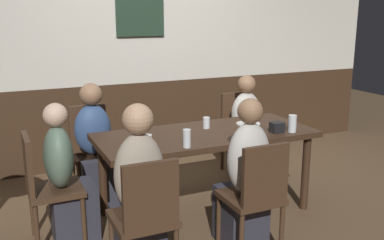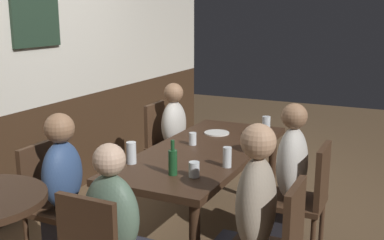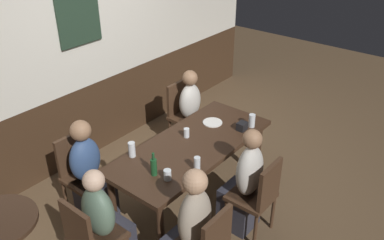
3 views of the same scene
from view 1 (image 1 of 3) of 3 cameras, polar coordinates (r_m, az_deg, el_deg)
ground_plane at (r=4.11m, az=1.72°, el=-11.60°), size 12.00×12.00×0.00m
wall_back at (r=5.27m, az=-6.25°, el=8.69°), size 6.40×0.13×2.60m
dining_table at (r=3.88m, az=1.79°, el=-2.76°), size 1.89×0.80×0.74m
chair_mid_near at (r=3.26m, az=8.24°, el=-9.21°), size 0.40×0.40×0.88m
chair_right_far at (r=5.00m, az=6.17°, el=-0.98°), size 0.40×0.40×0.88m
chair_left_near at (r=2.93m, az=-5.91°, el=-11.92°), size 0.40×0.40×0.88m
chair_left_far at (r=4.41m, az=-12.81°, el=-3.26°), size 0.40×0.40×0.88m
chair_head_west at (r=3.57m, az=-18.39°, el=-7.73°), size 0.40×0.40×0.88m
person_mid_near at (r=3.39m, az=6.75°, el=-8.37°), size 0.34×0.37×1.17m
person_right_far at (r=4.87m, az=7.14°, el=-1.80°), size 0.34×0.37×1.10m
person_left_near at (r=3.06m, az=-6.91°, el=-10.48°), size 0.34×0.37×1.20m
person_left_far at (r=4.27m, az=-12.33°, el=-4.08°), size 0.34×0.37×1.13m
person_head_west at (r=3.60m, az=-15.74°, el=-7.93°), size 0.37×0.34×1.11m
highball_clear at (r=3.95m, az=12.74°, el=-0.60°), size 0.07×0.07×0.15m
pint_glass_stout at (r=3.98m, az=1.86°, el=-0.45°), size 0.06×0.06×0.10m
pint_glass_pale at (r=3.42m, az=-0.66°, el=-2.51°), size 0.06×0.06×0.14m
tumbler_short at (r=3.44m, az=-5.73°, el=-2.82°), size 0.07×0.07×0.10m
beer_glass_half at (r=3.93m, az=-7.42°, el=-0.41°), size 0.07×0.07×0.16m
beer_bottle_green at (r=3.55m, az=-6.89°, el=-1.52°), size 0.06×0.06×0.24m
plate_white_large at (r=4.16m, az=7.23°, el=-0.49°), size 0.22×0.22×0.01m
condiment_caddy at (r=3.92m, az=10.85°, el=-0.92°), size 0.11×0.09×0.09m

